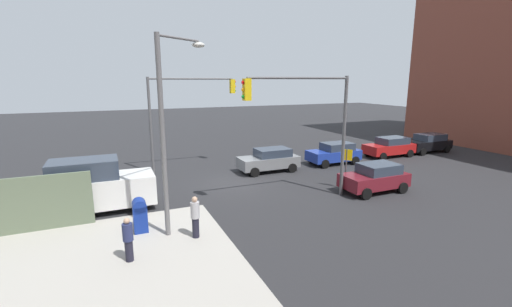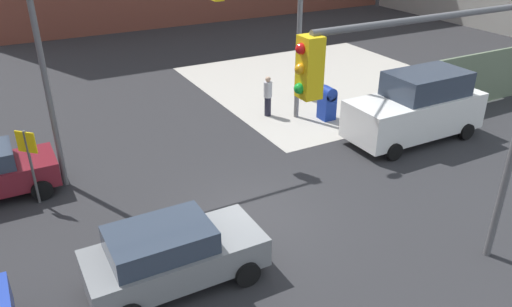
{
  "view_description": "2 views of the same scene",
  "coord_description": "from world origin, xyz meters",
  "px_view_note": "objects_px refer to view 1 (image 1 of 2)",
  "views": [
    {
      "loc": [
        7.1,
        19.32,
        6.26
      ],
      "look_at": [
        -0.76,
        1.22,
        2.04
      ],
      "focal_mm": 24.0,
      "sensor_mm": 36.0,
      "label": 1
    },
    {
      "loc": [
        -5.77,
        -10.81,
        8.15
      ],
      "look_at": [
        -0.13,
        -0.43,
        2.24
      ],
      "focal_mm": 35.0,
      "sensor_mm": 36.0,
      "label": 2
    }
  ],
  "objects_px": {
    "traffic_signal_nw_corner": "(308,113)",
    "hatchback_blue": "(334,153)",
    "traffic_signal_se_corner": "(185,104)",
    "coupe_black": "(428,143)",
    "street_lamp_corner": "(169,121)",
    "hatchback_red": "(390,147)",
    "hatchback_maroon": "(375,177)",
    "coupe_gray": "(269,160)",
    "pedestrian_waiting": "(128,239)",
    "van_white_delivery": "(93,186)",
    "pedestrian_crossing": "(195,216)",
    "mailbox_blue": "(140,214)"
  },
  "relations": [
    {
      "from": "hatchback_red",
      "to": "pedestrian_crossing",
      "type": "distance_m",
      "value": 20.38
    },
    {
      "from": "hatchback_maroon",
      "to": "pedestrian_waiting",
      "type": "height_order",
      "value": "pedestrian_waiting"
    },
    {
      "from": "coupe_black",
      "to": "pedestrian_waiting",
      "type": "height_order",
      "value": "pedestrian_waiting"
    },
    {
      "from": "coupe_black",
      "to": "van_white_delivery",
      "type": "bearing_deg",
      "value": 8.06
    },
    {
      "from": "hatchback_maroon",
      "to": "hatchback_red",
      "type": "relative_size",
      "value": 0.9
    },
    {
      "from": "hatchback_maroon",
      "to": "hatchback_blue",
      "type": "xyz_separation_m",
      "value": [
        -1.91,
        -6.46,
        0.0
      ]
    },
    {
      "from": "traffic_signal_se_corner",
      "to": "street_lamp_corner",
      "type": "distance_m",
      "value": 10.46
    },
    {
      "from": "street_lamp_corner",
      "to": "van_white_delivery",
      "type": "bearing_deg",
      "value": -50.58
    },
    {
      "from": "hatchback_blue",
      "to": "hatchback_red",
      "type": "xyz_separation_m",
      "value": [
        -5.8,
        -0.27,
        0.0
      ]
    },
    {
      "from": "coupe_gray",
      "to": "hatchback_red",
      "type": "height_order",
      "value": "same"
    },
    {
      "from": "hatchback_red",
      "to": "pedestrian_waiting",
      "type": "xyz_separation_m",
      "value": [
        21.15,
        9.36,
        -0.01
      ]
    },
    {
      "from": "coupe_gray",
      "to": "hatchback_red",
      "type": "bearing_deg",
      "value": -178.46
    },
    {
      "from": "coupe_black",
      "to": "hatchback_maroon",
      "type": "xyz_separation_m",
      "value": [
        12.15,
        6.78,
        -0.0
      ]
    },
    {
      "from": "coupe_black",
      "to": "hatchback_maroon",
      "type": "distance_m",
      "value": 13.91
    },
    {
      "from": "traffic_signal_nw_corner",
      "to": "coupe_black",
      "type": "relative_size",
      "value": 1.51
    },
    {
      "from": "mailbox_blue",
      "to": "hatchback_red",
      "type": "distance_m",
      "value": 21.69
    },
    {
      "from": "coupe_gray",
      "to": "pedestrian_crossing",
      "type": "height_order",
      "value": "pedestrian_crossing"
    },
    {
      "from": "hatchback_blue",
      "to": "hatchback_red",
      "type": "bearing_deg",
      "value": -177.33
    },
    {
      "from": "traffic_signal_se_corner",
      "to": "hatchback_maroon",
      "type": "bearing_deg",
      "value": 133.26
    },
    {
      "from": "van_white_delivery",
      "to": "traffic_signal_nw_corner",
      "type": "bearing_deg",
      "value": 165.18
    },
    {
      "from": "hatchback_maroon",
      "to": "hatchback_blue",
      "type": "distance_m",
      "value": 6.74
    },
    {
      "from": "coupe_gray",
      "to": "hatchback_red",
      "type": "xyz_separation_m",
      "value": [
        -11.32,
        -0.3,
        0.0
      ]
    },
    {
      "from": "pedestrian_crossing",
      "to": "hatchback_red",
      "type": "bearing_deg",
      "value": 89.18
    },
    {
      "from": "hatchback_red",
      "to": "traffic_signal_nw_corner",
      "type": "bearing_deg",
      "value": 27.98
    },
    {
      "from": "hatchback_maroon",
      "to": "pedestrian_crossing",
      "type": "height_order",
      "value": "pedestrian_crossing"
    },
    {
      "from": "pedestrian_crossing",
      "to": "traffic_signal_se_corner",
      "type": "bearing_deg",
      "value": 143.81
    },
    {
      "from": "hatchback_red",
      "to": "pedestrian_waiting",
      "type": "distance_m",
      "value": 23.12
    },
    {
      "from": "mailbox_blue",
      "to": "coupe_black",
      "type": "xyz_separation_m",
      "value": [
        -24.99,
        -7.0,
        0.08
      ]
    },
    {
      "from": "hatchback_blue",
      "to": "coupe_gray",
      "type": "bearing_deg",
      "value": 0.36
    },
    {
      "from": "coupe_gray",
      "to": "street_lamp_corner",
      "type": "bearing_deg",
      "value": 42.33
    },
    {
      "from": "mailbox_blue",
      "to": "hatchback_blue",
      "type": "relative_size",
      "value": 0.36
    },
    {
      "from": "traffic_signal_se_corner",
      "to": "van_white_delivery",
      "type": "bearing_deg",
      "value": 46.78
    },
    {
      "from": "traffic_signal_nw_corner",
      "to": "hatchback_maroon",
      "type": "height_order",
      "value": "traffic_signal_nw_corner"
    },
    {
      "from": "coupe_gray",
      "to": "van_white_delivery",
      "type": "distance_m",
      "value": 11.57
    },
    {
      "from": "traffic_signal_nw_corner",
      "to": "hatchback_blue",
      "type": "bearing_deg",
      "value": -135.77
    },
    {
      "from": "street_lamp_corner",
      "to": "hatchback_red",
      "type": "distance_m",
      "value": 21.03
    },
    {
      "from": "traffic_signal_se_corner",
      "to": "coupe_black",
      "type": "bearing_deg",
      "value": 173.17
    },
    {
      "from": "hatchback_blue",
      "to": "street_lamp_corner",
      "type": "bearing_deg",
      "value": 28.35
    },
    {
      "from": "street_lamp_corner",
      "to": "hatchback_red",
      "type": "xyz_separation_m",
      "value": [
        -19.25,
        -7.53,
        -3.86
      ]
    },
    {
      "from": "coupe_black",
      "to": "hatchback_red",
      "type": "relative_size",
      "value": 1.01
    },
    {
      "from": "street_lamp_corner",
      "to": "hatchback_blue",
      "type": "xyz_separation_m",
      "value": [
        -13.46,
        -7.26,
        -3.86
      ]
    },
    {
      "from": "street_lamp_corner",
      "to": "mailbox_blue",
      "type": "relative_size",
      "value": 5.59
    },
    {
      "from": "hatchback_red",
      "to": "van_white_delivery",
      "type": "xyz_separation_m",
      "value": [
        22.36,
        3.76,
        0.44
      ]
    },
    {
      "from": "traffic_signal_se_corner",
      "to": "mailbox_blue",
      "type": "xyz_separation_m",
      "value": [
        4.11,
        9.5,
        -3.91
      ]
    },
    {
      "from": "pedestrian_waiting",
      "to": "mailbox_blue",
      "type": "bearing_deg",
      "value": 98.25
    },
    {
      "from": "hatchback_maroon",
      "to": "pedestrian_crossing",
      "type": "xyz_separation_m",
      "value": [
        10.84,
        1.72,
        0.07
      ]
    },
    {
      "from": "traffic_signal_se_corner",
      "to": "street_lamp_corner",
      "type": "height_order",
      "value": "street_lamp_corner"
    },
    {
      "from": "coupe_gray",
      "to": "pedestrian_waiting",
      "type": "height_order",
      "value": "pedestrian_waiting"
    },
    {
      "from": "traffic_signal_se_corner",
      "to": "coupe_gray",
      "type": "bearing_deg",
      "value": 150.88
    },
    {
      "from": "coupe_gray",
      "to": "pedestrian_crossing",
      "type": "bearing_deg",
      "value": 48.44
    }
  ]
}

